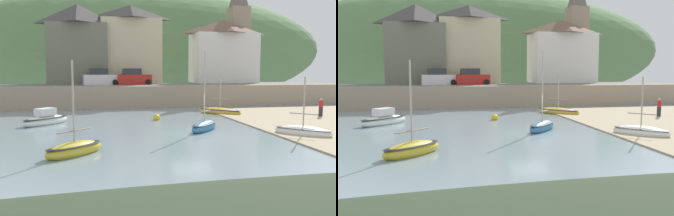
% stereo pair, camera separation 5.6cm
% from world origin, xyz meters
% --- Properties ---
extents(ground, '(48.00, 41.00, 0.61)m').
position_xyz_m(ground, '(1.40, -9.56, 0.16)').
color(ground, gray).
extents(quay_seawall, '(48.00, 9.40, 2.40)m').
position_xyz_m(quay_seawall, '(0.00, 17.50, 1.36)').
color(quay_seawall, tan).
rests_on(quay_seawall, ground).
extents(hillside_backdrop, '(80.00, 44.00, 23.97)m').
position_xyz_m(hillside_backdrop, '(4.01, 55.20, 8.39)').
color(hillside_backdrop, '#597E4E').
rests_on(hillside_backdrop, ground).
extents(waterfront_building_left, '(7.64, 5.95, 10.09)m').
position_xyz_m(waterfront_building_left, '(-8.17, 25.20, 7.54)').
color(waterfront_building_left, '#6B6C59').
rests_on(waterfront_building_left, ground).
extents(waterfront_building_centre, '(8.07, 4.62, 10.18)m').
position_xyz_m(waterfront_building_centre, '(-1.40, 25.20, 7.57)').
color(waterfront_building_centre, beige).
rests_on(waterfront_building_centre, ground).
extents(waterfront_building_right, '(8.90, 5.67, 8.64)m').
position_xyz_m(waterfront_building_right, '(11.57, 25.20, 6.79)').
color(waterfront_building_right, silver).
rests_on(waterfront_building_right, ground).
extents(church_with_spire, '(3.00, 3.00, 16.66)m').
position_xyz_m(church_with_spire, '(15.42, 29.20, 10.99)').
color(church_with_spire, gray).
rests_on(church_with_spire, ground).
extents(motorboat_with_cabin, '(3.78, 3.92, 1.46)m').
position_xyz_m(motorboat_with_cabin, '(-10.00, 5.92, 0.36)').
color(motorboat_with_cabin, white).
rests_on(motorboat_with_cabin, ground).
extents(rowboat_small_beached, '(3.24, 3.04, 4.88)m').
position_xyz_m(rowboat_small_beached, '(-7.34, -4.79, 0.29)').
color(rowboat_small_beached, gold).
rests_on(rowboat_small_beached, ground).
extents(sailboat_tall_mast, '(3.25, 3.35, 3.97)m').
position_xyz_m(sailboat_tall_mast, '(6.71, -2.45, 0.27)').
color(sailboat_tall_mast, white).
rests_on(sailboat_tall_mast, ground).
extents(sailboat_far_left, '(3.02, 3.24, 5.69)m').
position_xyz_m(sailboat_far_left, '(1.13, 0.76, 0.30)').
color(sailboat_far_left, teal).
rests_on(sailboat_far_left, ground).
extents(dinghy_open_wooden, '(3.87, 4.30, 4.03)m').
position_xyz_m(dinghy_open_wooden, '(5.49, 9.53, 0.24)').
color(dinghy_open_wooden, gold).
rests_on(dinghy_open_wooden, ground).
extents(parked_car_near_slipway, '(4.26, 2.14, 1.95)m').
position_xyz_m(parked_car_near_slipway, '(-5.51, 20.70, 3.20)').
color(parked_car_near_slipway, silver).
rests_on(parked_car_near_slipway, ground).
extents(parked_car_by_wall, '(4.27, 2.16, 1.95)m').
position_xyz_m(parked_car_by_wall, '(-1.55, 20.70, 3.20)').
color(parked_car_by_wall, red).
rests_on(parked_car_by_wall, ground).
extents(person_on_slipway, '(0.34, 0.34, 1.62)m').
position_xyz_m(person_on_slipway, '(13.29, 5.21, 0.98)').
color(person_on_slipway, '#282833').
rests_on(person_on_slipway, ground).
extents(mooring_buoy, '(0.60, 0.60, 0.60)m').
position_xyz_m(mooring_buoy, '(-1.18, 6.64, 0.18)').
color(mooring_buoy, yellow).
rests_on(mooring_buoy, ground).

